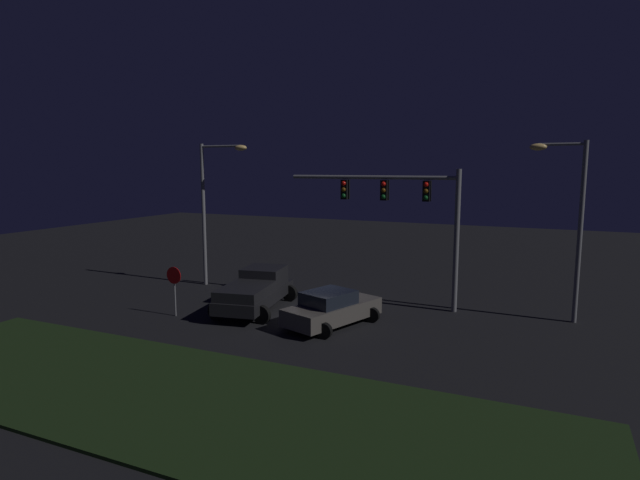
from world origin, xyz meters
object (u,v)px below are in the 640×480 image
pickup_truck (257,288)px  street_lamp_right (570,209)px  traffic_signal_gantry (404,204)px  car_sedan (332,309)px  street_lamp_left (212,196)px  stop_sign (174,282)px

pickup_truck → street_lamp_right: size_ratio=0.74×
traffic_signal_gantry → street_lamp_right: street_lamp_right is taller
car_sedan → street_lamp_right: (8.82, 4.70, 4.10)m
street_lamp_right → traffic_signal_gantry: bearing=-176.5°
car_sedan → street_lamp_left: (-8.87, 4.18, 4.25)m
stop_sign → pickup_truck: bearing=42.2°
street_lamp_left → car_sedan: bearing=-25.2°
pickup_truck → traffic_signal_gantry: size_ratio=0.68×
traffic_signal_gantry → street_lamp_left: bearing=-179.5°
car_sedan → pickup_truck: bearing=97.1°
pickup_truck → stop_sign: (-2.73, -2.47, 0.56)m
car_sedan → stop_sign: stop_sign is taller
pickup_truck → stop_sign: bearing=122.3°
street_lamp_left → stop_sign: size_ratio=3.51×
pickup_truck → traffic_signal_gantry: traffic_signal_gantry is taller
street_lamp_left → street_lamp_right: size_ratio=1.02×
street_lamp_left → street_lamp_right: bearing=1.7°
pickup_truck → street_lamp_left: (-4.69, 3.25, 3.99)m
street_lamp_right → car_sedan: bearing=-152.0°
traffic_signal_gantry → stop_sign: (-8.76, -5.81, -3.34)m
car_sedan → traffic_signal_gantry: (1.85, 4.27, 4.16)m
street_lamp_left → street_lamp_right: 17.70m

